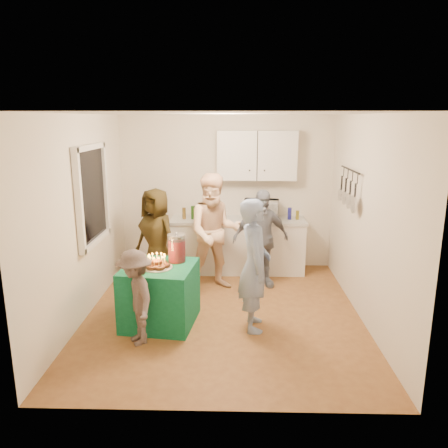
{
  "coord_description": "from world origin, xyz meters",
  "views": [
    {
      "loc": [
        0.15,
        -5.39,
        2.55
      ],
      "look_at": [
        0.0,
        0.35,
        1.15
      ],
      "focal_mm": 35.0,
      "sensor_mm": 36.0,
      "label": 1
    }
  ],
  "objects_px": {
    "counter": "(238,246)",
    "man_birthday": "(254,265)",
    "party_table": "(160,295)",
    "child_near_left": "(136,297)",
    "woman_back_center": "(215,232)",
    "woman_back_left": "(156,237)",
    "microwave": "(261,210)",
    "punch_jar": "(177,249)",
    "woman_back_right": "(261,239)"
  },
  "relations": [
    {
      "from": "party_table",
      "to": "punch_jar",
      "type": "bearing_deg",
      "value": 41.98
    },
    {
      "from": "woman_back_left",
      "to": "child_near_left",
      "type": "bearing_deg",
      "value": -53.15
    },
    {
      "from": "counter",
      "to": "woman_back_center",
      "type": "xyz_separation_m",
      "value": [
        -0.35,
        -0.79,
        0.45
      ]
    },
    {
      "from": "microwave",
      "to": "man_birthday",
      "type": "bearing_deg",
      "value": -87.49
    },
    {
      "from": "counter",
      "to": "woman_back_center",
      "type": "distance_m",
      "value": 0.98
    },
    {
      "from": "party_table",
      "to": "woman_back_center",
      "type": "height_order",
      "value": "woman_back_center"
    },
    {
      "from": "microwave",
      "to": "man_birthday",
      "type": "xyz_separation_m",
      "value": [
        -0.19,
        -2.08,
        -0.25
      ]
    },
    {
      "from": "woman_back_center",
      "to": "counter",
      "type": "bearing_deg",
      "value": 56.56
    },
    {
      "from": "man_birthday",
      "to": "woman_back_right",
      "type": "bearing_deg",
      "value": -8.77
    },
    {
      "from": "counter",
      "to": "woman_back_left",
      "type": "height_order",
      "value": "woman_back_left"
    },
    {
      "from": "man_birthday",
      "to": "child_near_left",
      "type": "bearing_deg",
      "value": 104.31
    },
    {
      "from": "counter",
      "to": "woman_back_right",
      "type": "xyz_separation_m",
      "value": [
        0.34,
        -0.68,
        0.33
      ]
    },
    {
      "from": "man_birthday",
      "to": "child_near_left",
      "type": "height_order",
      "value": "man_birthday"
    },
    {
      "from": "man_birthday",
      "to": "punch_jar",
      "type": "bearing_deg",
      "value": 71.62
    },
    {
      "from": "counter",
      "to": "man_birthday",
      "type": "distance_m",
      "value": 2.12
    },
    {
      "from": "counter",
      "to": "woman_back_left",
      "type": "xyz_separation_m",
      "value": [
        -1.26,
        -0.64,
        0.33
      ]
    },
    {
      "from": "woman_back_left",
      "to": "woman_back_center",
      "type": "height_order",
      "value": "woman_back_center"
    },
    {
      "from": "woman_back_center",
      "to": "child_near_left",
      "type": "bearing_deg",
      "value": -125.89
    },
    {
      "from": "party_table",
      "to": "child_near_left",
      "type": "height_order",
      "value": "child_near_left"
    },
    {
      "from": "woman_back_center",
      "to": "man_birthday",
      "type": "bearing_deg",
      "value": -77.1
    },
    {
      "from": "counter",
      "to": "party_table",
      "type": "height_order",
      "value": "counter"
    },
    {
      "from": "counter",
      "to": "woman_back_right",
      "type": "relative_size",
      "value": 1.45
    },
    {
      "from": "punch_jar",
      "to": "woman_back_right",
      "type": "bearing_deg",
      "value": 44.75
    },
    {
      "from": "party_table",
      "to": "woman_back_center",
      "type": "xyz_separation_m",
      "value": [
        0.64,
        1.19,
        0.5
      ]
    },
    {
      "from": "punch_jar",
      "to": "microwave",
      "type": "bearing_deg",
      "value": 57.06
    },
    {
      "from": "party_table",
      "to": "woman_back_left",
      "type": "height_order",
      "value": "woman_back_left"
    },
    {
      "from": "microwave",
      "to": "woman_back_left",
      "type": "bearing_deg",
      "value": -150.94
    },
    {
      "from": "microwave",
      "to": "woman_back_left",
      "type": "distance_m",
      "value": 1.78
    },
    {
      "from": "woman_back_right",
      "to": "child_near_left",
      "type": "bearing_deg",
      "value": -147.24
    },
    {
      "from": "microwave",
      "to": "punch_jar",
      "type": "relative_size",
      "value": 1.7
    },
    {
      "from": "punch_jar",
      "to": "woman_back_right",
      "type": "height_order",
      "value": "woman_back_right"
    },
    {
      "from": "punch_jar",
      "to": "woman_back_right",
      "type": "relative_size",
      "value": 0.22
    },
    {
      "from": "microwave",
      "to": "child_near_left",
      "type": "bearing_deg",
      "value": -114.32
    },
    {
      "from": "party_table",
      "to": "child_near_left",
      "type": "distance_m",
      "value": 0.57
    },
    {
      "from": "woman_back_right",
      "to": "man_birthday",
      "type": "bearing_deg",
      "value": -113.52
    },
    {
      "from": "woman_back_left",
      "to": "microwave",
      "type": "bearing_deg",
      "value": 55.69
    },
    {
      "from": "microwave",
      "to": "child_near_left",
      "type": "relative_size",
      "value": 0.51
    },
    {
      "from": "woman_back_right",
      "to": "child_near_left",
      "type": "distance_m",
      "value": 2.37
    },
    {
      "from": "woman_back_left",
      "to": "child_near_left",
      "type": "relative_size",
      "value": 1.36
    },
    {
      "from": "microwave",
      "to": "punch_jar",
      "type": "xyz_separation_m",
      "value": [
        -1.16,
        -1.8,
        -0.14
      ]
    },
    {
      "from": "man_birthday",
      "to": "child_near_left",
      "type": "distance_m",
      "value": 1.45
    },
    {
      "from": "punch_jar",
      "to": "woman_back_center",
      "type": "xyz_separation_m",
      "value": [
        0.44,
        1.0,
        -0.05
      ]
    },
    {
      "from": "party_table",
      "to": "man_birthday",
      "type": "xyz_separation_m",
      "value": [
        1.18,
        -0.1,
        0.44
      ]
    },
    {
      "from": "party_table",
      "to": "punch_jar",
      "type": "height_order",
      "value": "punch_jar"
    },
    {
      "from": "counter",
      "to": "punch_jar",
      "type": "height_order",
      "value": "punch_jar"
    },
    {
      "from": "microwave",
      "to": "woman_back_center",
      "type": "xyz_separation_m",
      "value": [
        -0.72,
        -0.79,
        -0.19
      ]
    },
    {
      "from": "party_table",
      "to": "child_near_left",
      "type": "bearing_deg",
      "value": -110.21
    },
    {
      "from": "woman_back_center",
      "to": "child_near_left",
      "type": "distance_m",
      "value": 1.92
    },
    {
      "from": "microwave",
      "to": "punch_jar",
      "type": "height_order",
      "value": "microwave"
    },
    {
      "from": "counter",
      "to": "woman_back_center",
      "type": "bearing_deg",
      "value": -113.67
    }
  ]
}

